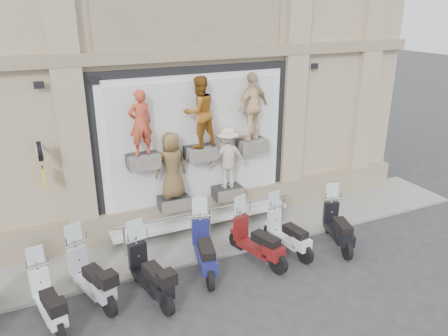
{
  "coord_description": "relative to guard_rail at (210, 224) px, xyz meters",
  "views": [
    {
      "loc": [
        -4.02,
        -7.66,
        6.04
      ],
      "look_at": [
        0.38,
        1.9,
        2.06
      ],
      "focal_mm": 35.0,
      "sensor_mm": 36.0,
      "label": 1
    }
  ],
  "objects": [
    {
      "name": "scooter_e",
      "position": [
        -0.69,
        -1.32,
        0.36
      ],
      "size": [
        1.03,
        2.1,
        1.64
      ],
      "primitive_type": null,
      "rotation": [
        0.0,
        0.0,
        -0.23
      ],
      "color": "#16184F",
      "rests_on": "ground"
    },
    {
      "name": "clock_sign_bracket",
      "position": [
        -3.9,
        0.47,
        2.34
      ],
      "size": [
        0.1,
        0.8,
        1.02
      ],
      "color": "black",
      "rests_on": "ground"
    },
    {
      "name": "scooter_c",
      "position": [
        -3.31,
        -1.31,
        0.33
      ],
      "size": [
        1.15,
        2.04,
        1.59
      ],
      "primitive_type": null,
      "rotation": [
        0.0,
        0.0,
        0.31
      ],
      "color": "#9FA2AC",
      "rests_on": "ground"
    },
    {
      "name": "guard_rail",
      "position": [
        0.0,
        0.0,
        0.0
      ],
      "size": [
        5.06,
        0.1,
        0.93
      ],
      "primitive_type": null,
      "color": "#9EA0A5",
      "rests_on": "ground"
    },
    {
      "name": "shop_vitrine",
      "position": [
        0.12,
        0.73,
        2.0
      ],
      "size": [
        5.6,
        0.88,
        4.3
      ],
      "color": "black",
      "rests_on": "ground"
    },
    {
      "name": "scooter_g",
      "position": [
        1.59,
        -1.38,
        0.27
      ],
      "size": [
        0.8,
        1.88,
        1.48
      ],
      "primitive_type": null,
      "rotation": [
        0.0,
        0.0,
        0.16
      ],
      "color": "silver",
      "rests_on": "ground"
    },
    {
      "name": "sidewalk",
      "position": [
        0.0,
        0.1,
        -0.43
      ],
      "size": [
        16.0,
        2.2,
        0.08
      ],
      "primitive_type": "cube",
      "color": "gray",
      "rests_on": "ground"
    },
    {
      "name": "building",
      "position": [
        0.0,
        5.0,
        5.54
      ],
      "size": [
        14.0,
        8.6,
        12.0
      ],
      "primitive_type": null,
      "color": "tan",
      "rests_on": "ground"
    },
    {
      "name": "scooter_f",
      "position": [
        0.65,
        -1.46,
        0.32
      ],
      "size": [
        1.09,
        2.02,
        1.58
      ],
      "primitive_type": null,
      "rotation": [
        0.0,
        0.0,
        0.29
      ],
      "color": "#5D1010",
      "rests_on": "ground"
    },
    {
      "name": "scooter_h",
      "position": [
        2.96,
        -1.67,
        0.3
      ],
      "size": [
        1.09,
        1.96,
        1.53
      ],
      "primitive_type": null,
      "rotation": [
        0.0,
        0.0,
        -0.3
      ],
      "color": "black",
      "rests_on": "ground"
    },
    {
      "name": "ground",
      "position": [
        0.0,
        -2.0,
        -0.47
      ],
      "size": [
        90.0,
        90.0,
        0.0
      ],
      "primitive_type": "plane",
      "color": "#2C2C2E",
      "rests_on": "ground"
    },
    {
      "name": "scooter_d",
      "position": [
        -2.13,
        -1.74,
        0.33
      ],
      "size": [
        0.92,
        2.04,
        1.6
      ],
      "primitive_type": null,
      "rotation": [
        0.0,
        0.0,
        0.18
      ],
      "color": "black",
      "rests_on": "ground"
    },
    {
      "name": "scooter_b",
      "position": [
        -4.2,
        -1.72,
        0.27
      ],
      "size": [
        0.87,
        1.88,
        1.47
      ],
      "primitive_type": null,
      "rotation": [
        0.0,
        0.0,
        0.19
      ],
      "color": "silver",
      "rests_on": "ground"
    }
  ]
}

